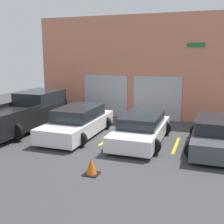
# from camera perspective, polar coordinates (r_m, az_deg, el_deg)

# --- Properties ---
(ground_plane) EXTENTS (28.00, 28.00, 0.00)m
(ground_plane) POSITION_cam_1_polar(r_m,az_deg,el_deg) (13.85, 1.17, -3.78)
(ground_plane) COLOR #3D3D3F
(shophouse_building) EXTENTS (12.02, 0.68, 5.85)m
(shophouse_building) POSITION_cam_1_polar(r_m,az_deg,el_deg) (16.52, 4.82, 8.87)
(shophouse_building) COLOR #D17A5B
(shophouse_building) RESTS_ON ground
(pickup_truck) EXTENTS (2.50, 5.56, 1.74)m
(pickup_truck) POSITION_cam_1_polar(r_m,az_deg,el_deg) (14.79, -16.87, -0.01)
(pickup_truck) COLOR black
(pickup_truck) RESTS_ON ground
(sedan_white) EXTENTS (2.19, 4.44, 1.18)m
(sedan_white) POSITION_cam_1_polar(r_m,az_deg,el_deg) (12.08, 5.96, -3.42)
(sedan_white) COLOR white
(sedan_white) RESTS_ON ground
(sedan_side) EXTENTS (2.11, 4.28, 1.25)m
(sedan_side) POSITION_cam_1_polar(r_m,az_deg,el_deg) (11.78, 20.28, -4.37)
(sedan_side) COLOR #474C51
(sedan_side) RESTS_ON ground
(van_right) EXTENTS (2.20, 4.72, 1.32)m
(van_right) POSITION_cam_1_polar(r_m,az_deg,el_deg) (13.06, -6.88, -2.03)
(van_right) COLOR white
(van_right) RESTS_ON ground
(parking_stripe_far_left) EXTENTS (0.12, 2.20, 0.01)m
(parking_stripe_far_left) POSITION_cam_1_polar(r_m,az_deg,el_deg) (15.65, -21.80, -2.79)
(parking_stripe_far_left) COLOR gold
(parking_stripe_far_left) RESTS_ON ground
(parking_stripe_left) EXTENTS (0.12, 2.20, 0.01)m
(parking_stripe_left) POSITION_cam_1_polar(r_m,az_deg,el_deg) (13.90, -12.43, -3.98)
(parking_stripe_left) COLOR gold
(parking_stripe_left) RESTS_ON ground
(parking_stripe_centre) EXTENTS (0.12, 2.20, 0.01)m
(parking_stripe_centre) POSITION_cam_1_polar(r_m,az_deg,el_deg) (12.63, -0.76, -5.31)
(parking_stripe_centre) COLOR gold
(parking_stripe_centre) RESTS_ON ground
(parking_stripe_right) EXTENTS (0.12, 2.20, 0.01)m
(parking_stripe_right) POSITION_cam_1_polar(r_m,az_deg,el_deg) (11.98, 12.88, -6.58)
(parking_stripe_right) COLOR gold
(parking_stripe_right) RESTS_ON ground
(traffic_cone) EXTENTS (0.47, 0.47, 0.55)m
(traffic_cone) POSITION_cam_1_polar(r_m,az_deg,el_deg) (8.95, -4.23, -11.04)
(traffic_cone) COLOR black
(traffic_cone) RESTS_ON ground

